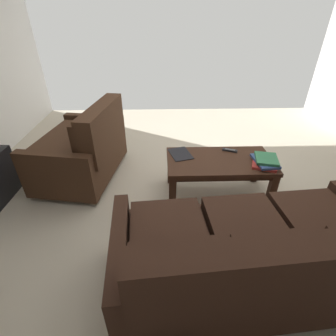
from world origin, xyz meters
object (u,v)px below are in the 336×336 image
object	(u,v)px
coffee_table	(219,165)
loose_magazine	(180,154)
loveseat_near	(84,149)
sofa_main	(252,257)
book_stack	(265,161)
tv_remote	(230,150)

from	to	relation	value
coffee_table	loose_magazine	xyz separation A→B (m)	(0.40, -0.13, 0.07)
loveseat_near	loose_magazine	distance (m)	1.15
sofa_main	coffee_table	bearing A→B (deg)	-90.43
loveseat_near	book_stack	world-z (taller)	loveseat_near
loveseat_near	book_stack	bearing A→B (deg)	164.79
loveseat_near	book_stack	size ratio (longest dim) A/B	3.81
tv_remote	loose_magazine	world-z (taller)	tv_remote
coffee_table	sofa_main	bearing A→B (deg)	89.57
sofa_main	book_stack	bearing A→B (deg)	-112.99
book_stack	tv_remote	size ratio (longest dim) A/B	2.01
loose_magazine	loveseat_near	bearing A→B (deg)	-30.49
sofa_main	coffee_table	size ratio (longest dim) A/B	1.74
sofa_main	loveseat_near	bearing A→B (deg)	-45.89
sofa_main	loose_magazine	distance (m)	1.32
coffee_table	book_stack	xyz separation A→B (m)	(-0.43, 0.11, 0.11)
loveseat_near	loose_magazine	size ratio (longest dim) A/B	4.47
book_stack	loose_magazine	world-z (taller)	book_stack
sofa_main	loveseat_near	size ratio (longest dim) A/B	1.50
loveseat_near	loose_magazine	world-z (taller)	loveseat_near
book_stack	tv_remote	xyz separation A→B (m)	(0.28, -0.29, -0.03)
sofa_main	loveseat_near	distance (m)	2.16
coffee_table	loose_magazine	bearing A→B (deg)	-17.72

